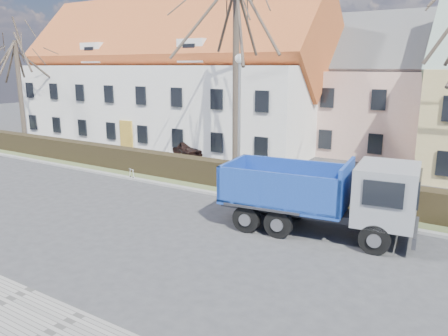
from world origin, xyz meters
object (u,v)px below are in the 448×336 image
Objects in this scene: dump_truck at (310,194)px; cart_frame at (130,173)px; parked_car_a at (185,148)px; streetlight at (239,120)px.

cart_frame is at bearing 162.46° from dump_truck.
cart_frame is 6.77m from parked_car_a.
dump_truck is at bearing -10.69° from cart_frame.
streetlight reaches higher than dump_truck.
dump_truck is at bearing -37.97° from streetlight.
dump_truck is at bearing -100.72° from parked_car_a.
streetlight is at bearing 22.00° from cart_frame.
parked_car_a is at bearing 99.90° from cart_frame.
parked_car_a is (-1.16, 6.66, 0.28)m from cart_frame.
cart_frame is at bearing -145.86° from parked_car_a.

